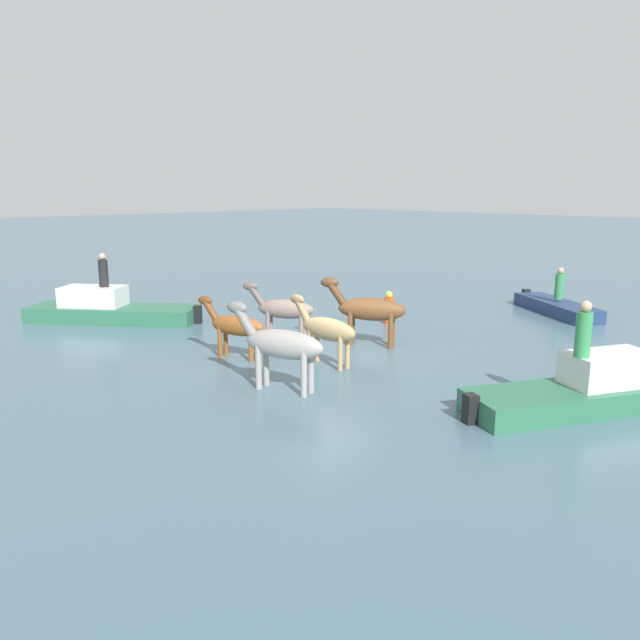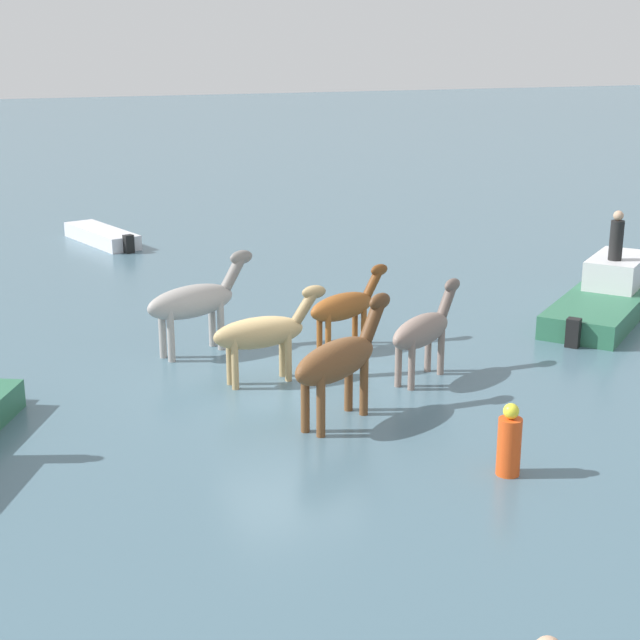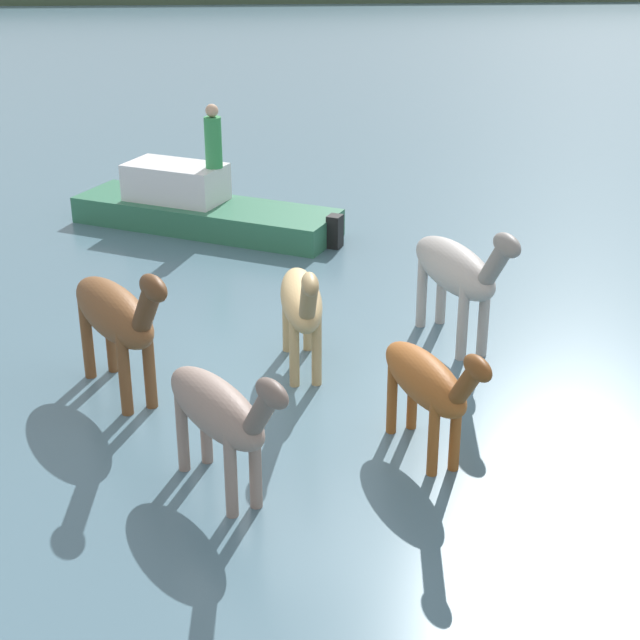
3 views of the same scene
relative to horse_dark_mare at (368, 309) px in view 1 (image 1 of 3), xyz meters
name	(u,v)px [view 1 (image 1 of 3)]	position (x,y,z in m)	size (l,w,h in m)	color
ground_plane	(325,360)	(2.00, 0.18, -1.11)	(188.15, 188.15, 0.00)	#476675
horse_dark_mare	(368,309)	(0.00, 0.00, 0.00)	(1.67, 2.44, 2.02)	brown
horse_pinto_flank	(235,326)	(3.65, -1.68, -0.19)	(1.03, 2.14, 1.68)	brown
horse_mid_herd	(326,329)	(2.34, 0.57, -0.13)	(0.63, 2.31, 1.79)	tan
horse_rear_stallion	(281,344)	(4.55, 1.30, 0.00)	(1.20, 2.58, 2.02)	#9E9993
horse_lead	(283,309)	(1.35, -2.32, -0.13)	(1.49, 2.15, 1.79)	gray
boat_launch_far	(586,394)	(0.66, 6.80, -0.79)	(5.28, 3.66, 1.36)	#2D6B4C
boat_tender_starboard	(110,312)	(3.95, -8.75, -0.78)	(5.05, 5.74, 1.38)	#2D6B4C
boat_skiff_near	(556,309)	(-8.73, 1.76, -0.95)	(3.29, 4.19, 0.73)	navy
person_helmsman_aft	(584,331)	(0.97, 6.73, 0.64)	(0.32, 0.32, 1.19)	#338C4C
person_watcher_seated	(103,271)	(4.04, -8.86, 0.66)	(0.32, 0.32, 1.19)	black
person_spotter_bow	(559,284)	(-8.67, 1.85, 0.01)	(0.32, 0.32, 1.19)	#338C4C
buoy_channel_marker	(389,309)	(-2.87, -1.56, -0.60)	(0.36, 0.36, 1.14)	#E54C19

